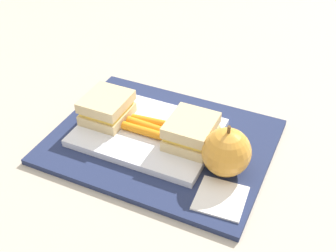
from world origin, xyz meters
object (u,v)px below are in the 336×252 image
object	(u,v)px
sandwich_half_left	(107,108)
sandwich_half_right	(191,132)
food_tray	(148,132)
paper_napkin	(221,198)
apple	(226,152)
carrot_sticks_bundle	(147,126)

from	to	relation	value
sandwich_half_left	sandwich_half_right	bearing A→B (deg)	0.00
food_tray	sandwich_half_right	distance (m)	0.08
food_tray	sandwich_half_right	xyz separation A→B (m)	(0.08, 0.00, 0.03)
sandwich_half_left	paper_napkin	distance (m)	0.25
food_tray	apple	distance (m)	0.15
sandwich_half_left	carrot_sticks_bundle	bearing A→B (deg)	-0.03
sandwich_half_left	apple	xyz separation A→B (m)	(0.22, -0.03, 0.00)
sandwich_half_left	sandwich_half_right	size ratio (longest dim) A/B	1.00
sandwich_half_left	sandwich_half_right	world-z (taller)	same
food_tray	carrot_sticks_bundle	size ratio (longest dim) A/B	2.96
apple	paper_napkin	bearing A→B (deg)	-76.29
sandwich_half_right	food_tray	bearing A→B (deg)	180.00
paper_napkin	food_tray	bearing A→B (deg)	151.96
sandwich_half_right	paper_napkin	size ratio (longest dim) A/B	1.14
food_tray	carrot_sticks_bundle	distance (m)	0.01
paper_napkin	sandwich_half_right	bearing A→B (deg)	133.90
food_tray	sandwich_half_left	bearing A→B (deg)	180.00
carrot_sticks_bundle	paper_napkin	bearing A→B (deg)	-27.93
paper_napkin	carrot_sticks_bundle	bearing A→B (deg)	152.07
sandwich_half_left	apple	distance (m)	0.23
food_tray	paper_napkin	world-z (taller)	food_tray
paper_napkin	sandwich_half_left	bearing A→B (deg)	160.30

